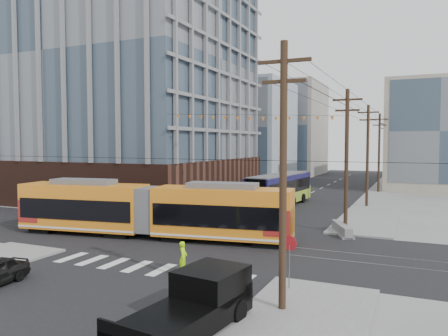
% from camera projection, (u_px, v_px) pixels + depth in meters
% --- Properties ---
extents(ground, '(160.00, 160.00, 0.00)m').
position_uv_depth(ground, '(177.00, 256.00, 26.88)').
color(ground, slate).
extents(office_building, '(30.00, 25.00, 28.60)m').
position_uv_depth(office_building, '(118.00, 85.00, 55.97)').
color(office_building, '#381E16').
rests_on(office_building, ground).
extents(bg_bldg_nw_near, '(18.00, 16.00, 18.00)m').
position_uv_depth(bg_bldg_nw_near, '(239.00, 132.00, 80.68)').
color(bg_bldg_nw_near, '#8C99A5').
rests_on(bg_bldg_nw_near, ground).
extents(bg_bldg_ne_near, '(14.00, 14.00, 16.00)m').
position_uv_depth(bg_bldg_ne_near, '(438.00, 136.00, 63.68)').
color(bg_bldg_ne_near, gray).
rests_on(bg_bldg_ne_near, ground).
extents(bg_bldg_nw_far, '(16.00, 18.00, 20.00)m').
position_uv_depth(bg_bldg_nw_far, '(285.00, 129.00, 97.64)').
color(bg_bldg_nw_far, gray).
rests_on(bg_bldg_nw_far, ground).
extents(bg_bldg_ne_far, '(16.00, 16.00, 14.00)m').
position_uv_depth(bg_bldg_ne_far, '(445.00, 143.00, 81.16)').
color(bg_bldg_ne_far, '#8C99A5').
rests_on(bg_bldg_ne_far, ground).
extents(utility_pole_near, '(0.30, 0.30, 11.00)m').
position_uv_depth(utility_pole_near, '(283.00, 179.00, 17.63)').
color(utility_pole_near, black).
rests_on(utility_pole_near, ground).
extents(utility_pole_far, '(0.30, 0.30, 11.00)m').
position_uv_depth(utility_pole_far, '(386.00, 151.00, 74.17)').
color(utility_pole_far, black).
rests_on(utility_pole_far, ground).
extents(streetcar, '(21.01, 5.94, 4.01)m').
position_uv_depth(streetcar, '(150.00, 210.00, 32.01)').
color(streetcar, orange).
rests_on(streetcar, ground).
extents(city_bus, '(3.98, 12.95, 3.61)m').
position_uv_depth(city_bus, '(280.00, 190.00, 48.01)').
color(city_bus, '#161345').
rests_on(city_bus, ground).
extents(pickup_truck, '(2.97, 6.38, 2.09)m').
position_uv_depth(pickup_truck, '(185.00, 309.00, 15.52)').
color(pickup_truck, black).
rests_on(pickup_truck, ground).
extents(parked_car_silver, '(2.72, 4.86, 1.52)m').
position_uv_depth(parked_car_silver, '(195.00, 210.00, 40.47)').
color(parked_car_silver, '#B3B4BC').
rests_on(parked_car_silver, ground).
extents(parked_car_white, '(3.71, 5.68, 1.53)m').
position_uv_depth(parked_car_white, '(220.00, 201.00, 46.05)').
color(parked_car_white, silver).
rests_on(parked_car_white, ground).
extents(parked_car_grey, '(3.85, 5.73, 1.46)m').
position_uv_depth(parked_car_grey, '(234.00, 196.00, 50.78)').
color(parked_car_grey, '#45464C').
rests_on(parked_car_grey, ground).
extents(pedestrian, '(0.55, 0.70, 1.69)m').
position_uv_depth(pedestrian, '(183.00, 257.00, 23.30)').
color(pedestrian, '#AFFF08').
rests_on(pedestrian, ground).
extents(stop_sign, '(0.88, 0.88, 2.49)m').
position_uv_depth(stop_sign, '(289.00, 265.00, 20.36)').
color(stop_sign, maroon).
rests_on(stop_sign, ground).
extents(jersey_barrier, '(2.40, 3.99, 0.79)m').
position_uv_depth(jersey_barrier, '(342.00, 229.00, 33.10)').
color(jersey_barrier, '#5F5F5F').
rests_on(jersey_barrier, ground).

